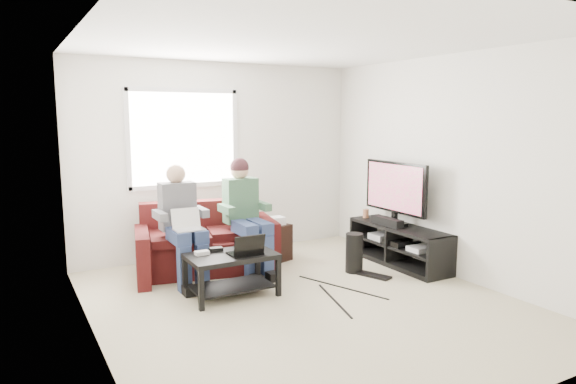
{
  "coord_description": "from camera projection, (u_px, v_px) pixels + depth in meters",
  "views": [
    {
      "loc": [
        -2.6,
        -4.29,
        1.89
      ],
      "look_at": [
        0.14,
        0.6,
        1.06
      ],
      "focal_mm": 32.0,
      "sensor_mm": 36.0,
      "label": 1
    }
  ],
  "objects": [
    {
      "name": "floor",
      "position": [
        305.0,
        303.0,
        5.24
      ],
      "size": [
        4.5,
        4.5,
        0.0
      ],
      "primitive_type": "plane",
      "color": "#C3BA98",
      "rests_on": "ground"
    },
    {
      "name": "ceiling",
      "position": [
        306.0,
        40.0,
        4.86
      ],
      "size": [
        4.5,
        4.5,
        0.0
      ],
      "primitive_type": "plane",
      "rotation": [
        3.14,
        0.0,
        0.0
      ],
      "color": "white",
      "rests_on": "wall_back"
    },
    {
      "name": "wall_back",
      "position": [
        220.0,
        160.0,
        6.99
      ],
      "size": [
        4.5,
        0.0,
        4.5
      ],
      "primitive_type": "plane",
      "rotation": [
        1.57,
        0.0,
        0.0
      ],
      "color": "silver",
      "rests_on": "floor"
    },
    {
      "name": "wall_front",
      "position": [
        497.0,
        214.0,
        3.11
      ],
      "size": [
        4.5,
        0.0,
        4.5
      ],
      "primitive_type": "plane",
      "rotation": [
        -1.57,
        0.0,
        0.0
      ],
      "color": "silver",
      "rests_on": "floor"
    },
    {
      "name": "wall_left",
      "position": [
        90.0,
        191.0,
        4.08
      ],
      "size": [
        0.0,
        4.5,
        4.5
      ],
      "primitive_type": "plane",
      "rotation": [
        1.57,
        0.0,
        1.57
      ],
      "color": "silver",
      "rests_on": "floor"
    },
    {
      "name": "wall_right",
      "position": [
        451.0,
        167.0,
        6.02
      ],
      "size": [
        0.0,
        4.5,
        4.5
      ],
      "primitive_type": "plane",
      "rotation": [
        1.57,
        0.0,
        -1.57
      ],
      "color": "silver",
      "rests_on": "floor"
    },
    {
      "name": "window",
      "position": [
        184.0,
        138.0,
        6.69
      ],
      "size": [
        1.48,
        0.04,
        1.28
      ],
      "color": "white",
      "rests_on": "wall_back"
    },
    {
      "name": "sofa",
      "position": [
        207.0,
        245.0,
        6.34
      ],
      "size": [
        1.93,
        1.12,
        0.83
      ],
      "color": "#411110",
      "rests_on": "floor"
    },
    {
      "name": "person_left",
      "position": [
        182.0,
        219.0,
        5.82
      ],
      "size": [
        0.4,
        0.71,
        1.34
      ],
      "color": "navy",
      "rests_on": "sofa"
    },
    {
      "name": "person_right",
      "position": [
        245.0,
        207.0,
        6.22
      ],
      "size": [
        0.4,
        0.71,
        1.38
      ],
      "color": "navy",
      "rests_on": "sofa"
    },
    {
      "name": "laptop_silver",
      "position": [
        188.0,
        225.0,
        5.63
      ],
      "size": [
        0.35,
        0.26,
        0.24
      ],
      "primitive_type": null,
      "rotation": [
        0.0,
        0.0,
        -0.13
      ],
      "color": "silver",
      "rests_on": "person_left"
    },
    {
      "name": "coffee_table",
      "position": [
        231.0,
        265.0,
        5.4
      ],
      "size": [
        0.92,
        0.56,
        0.46
      ],
      "color": "black",
      "rests_on": "floor"
    },
    {
      "name": "laptop_black",
      "position": [
        245.0,
        243.0,
        5.35
      ],
      "size": [
        0.35,
        0.25,
        0.24
      ],
      "primitive_type": null,
      "rotation": [
        0.0,
        0.0,
        -0.04
      ],
      "color": "black",
      "rests_on": "coffee_table"
    },
    {
      "name": "controller_a",
      "position": [
        202.0,
        253.0,
        5.35
      ],
      "size": [
        0.14,
        0.1,
        0.04
      ],
      "primitive_type": "cube",
      "rotation": [
        0.0,
        0.0,
        0.05
      ],
      "color": "silver",
      "rests_on": "coffee_table"
    },
    {
      "name": "controller_b",
      "position": [
        216.0,
        249.0,
        5.49
      ],
      "size": [
        0.15,
        0.1,
        0.04
      ],
      "primitive_type": "cube",
      "rotation": [
        0.0,
        0.0,
        -0.11
      ],
      "color": "black",
      "rests_on": "coffee_table"
    },
    {
      "name": "controller_c",
      "position": [
        251.0,
        245.0,
        5.65
      ],
      "size": [
        0.15,
        0.11,
        0.04
      ],
      "primitive_type": "cube",
      "rotation": [
        0.0,
        0.0,
        -0.11
      ],
      "color": "gray",
      "rests_on": "coffee_table"
    },
    {
      "name": "tv_stand",
      "position": [
        399.0,
        247.0,
        6.57
      ],
      "size": [
        0.46,
        1.51,
        0.5
      ],
      "color": "black",
      "rests_on": "floor"
    },
    {
      "name": "tv",
      "position": [
        395.0,
        189.0,
        6.55
      ],
      "size": [
        0.12,
        1.1,
        0.81
      ],
      "color": "black",
      "rests_on": "tv_stand"
    },
    {
      "name": "soundbar",
      "position": [
        387.0,
        221.0,
        6.55
      ],
      "size": [
        0.12,
        0.5,
        0.1
      ],
      "primitive_type": "cube",
      "color": "black",
      "rests_on": "tv_stand"
    },
    {
      "name": "drink_cup",
      "position": [
        366.0,
        213.0,
        7.04
      ],
      "size": [
        0.08,
        0.08,
        0.12
      ],
      "primitive_type": "cylinder",
      "color": "#9D6443",
      "rests_on": "tv_stand"
    },
    {
      "name": "console_white",
      "position": [
        421.0,
        249.0,
        6.22
      ],
      "size": [
        0.3,
        0.22,
        0.06
      ],
      "primitive_type": "cube",
      "color": "silver",
      "rests_on": "tv_stand"
    },
    {
      "name": "console_grey",
      "position": [
        384.0,
        236.0,
        6.82
      ],
      "size": [
        0.34,
        0.26,
        0.08
      ],
      "primitive_type": "cube",
      "color": "gray",
      "rests_on": "tv_stand"
    },
    {
      "name": "console_black",
      "position": [
        402.0,
        242.0,
        6.52
      ],
      "size": [
        0.38,
        0.3,
        0.07
      ],
      "primitive_type": "cube",
      "color": "black",
      "rests_on": "tv_stand"
    },
    {
      "name": "subwoofer",
      "position": [
        354.0,
        253.0,
        6.23
      ],
      "size": [
        0.21,
        0.21,
        0.48
      ],
      "primitive_type": "cylinder",
      "color": "black",
      "rests_on": "floor"
    },
    {
      "name": "keyboard_floor",
      "position": [
        372.0,
        275.0,
        6.11
      ],
      "size": [
        0.31,
        0.48,
        0.03
      ],
      "primitive_type": "cube",
      "rotation": [
        0.0,
        0.0,
        0.36
      ],
      "color": "black",
      "rests_on": "floor"
    },
    {
      "name": "end_table",
      "position": [
        276.0,
        241.0,
        6.76
      ],
      "size": [
        0.32,
        0.32,
        0.58
      ],
      "color": "black",
      "rests_on": "floor"
    }
  ]
}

